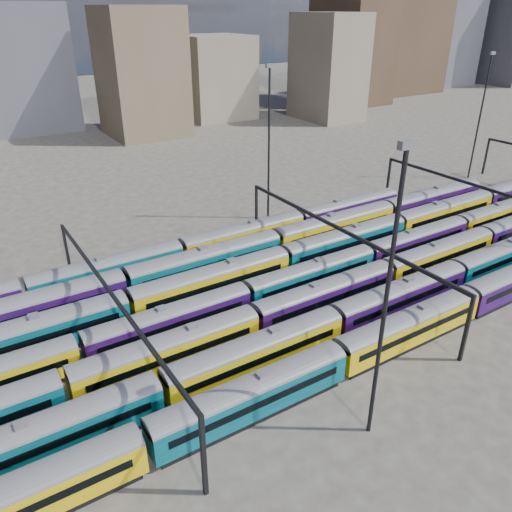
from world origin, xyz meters
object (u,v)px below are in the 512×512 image
rake_1 (256,350)px  rake_2 (326,293)px  rake_0 (469,298)px  mast_2 (387,294)px

rake_1 → rake_2: 13.98m
rake_1 → rake_2: (13.06, 5.00, -0.02)m
rake_0 → rake_1: (-26.55, 5.00, 0.04)m
rake_0 → rake_1: rake_1 is taller
rake_0 → rake_2: (-13.49, 10.00, 0.03)m
rake_0 → mast_2: bearing=-162.7°
rake_1 → mast_2: size_ratio=3.97×
rake_1 → mast_2: bearing=-71.2°
rake_2 → mast_2: 22.33m
rake_2 → mast_2: mast_2 is taller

